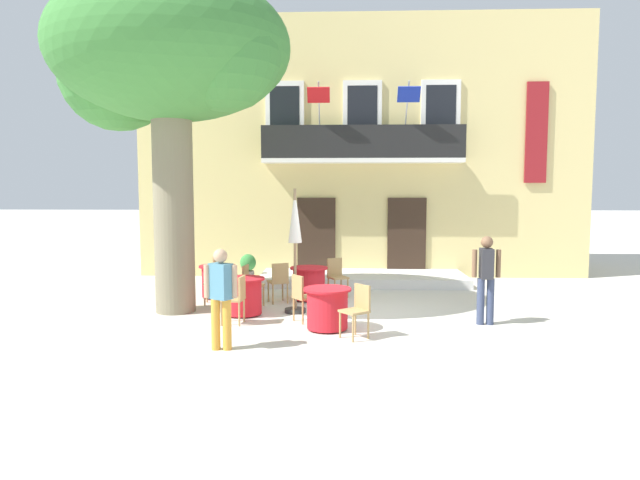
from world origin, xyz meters
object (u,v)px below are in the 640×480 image
cafe_chair_middle_1 (358,307)px  cafe_umbrella (295,232)px  ground_planter_left (248,267)px  cafe_chair_front_1 (217,280)px  cafe_chair_near_tree_1 (237,296)px  cafe_chair_middle_0 (302,295)px  cafe_chair_far_side_0 (337,275)px  plane_tree (167,58)px  pedestrian_near_entrance (221,293)px  cafe_chair_near_tree_0 (250,283)px  cafe_table_far_side (309,283)px  cafe_table_middle (327,308)px  cafe_table_front (218,281)px  cafe_chair_front_0 (219,271)px  pedestrian_mid_plaza (486,275)px  cafe_chair_far_side_1 (279,280)px  cafe_table_near_tree (243,296)px

cafe_chair_middle_1 → cafe_umbrella: size_ratio=0.36×
ground_planter_left → cafe_chair_front_1: bearing=-94.3°
cafe_chair_near_tree_1 → cafe_chair_middle_0: same height
cafe_chair_far_side_0 → cafe_umbrella: bearing=-115.8°
plane_tree → cafe_chair_middle_1: size_ratio=7.47×
cafe_chair_middle_1 → pedestrian_near_entrance: pedestrian_near_entrance is taller
ground_planter_left → pedestrian_near_entrance: pedestrian_near_entrance is taller
cafe_chair_near_tree_0 → cafe_table_far_side: size_ratio=1.05×
cafe_table_middle → cafe_table_front: 3.95m
cafe_chair_near_tree_0 → cafe_chair_front_1: size_ratio=1.00×
cafe_table_middle → cafe_chair_far_side_0: 3.12m
cafe_table_middle → cafe_chair_front_0: size_ratio=0.95×
cafe_table_middle → pedestrian_mid_plaza: size_ratio=0.52×
cafe_chair_far_side_1 → cafe_chair_far_side_0: bearing=32.0°
cafe_table_near_tree → ground_planter_left: 3.95m
cafe_chair_near_tree_0 → cafe_table_middle: (1.71, -1.86, -0.14)m
cafe_table_middle → cafe_table_far_side: size_ratio=1.00×
cafe_chair_far_side_0 → cafe_chair_far_side_1: (-1.28, -0.80, 0.00)m
pedestrian_near_entrance → cafe_chair_middle_0: bearing=59.0°
cafe_table_far_side → cafe_chair_far_side_1: size_ratio=0.95×
cafe_umbrella → pedestrian_mid_plaza: (3.65, -0.88, -0.72)m
cafe_table_near_tree → cafe_table_front: size_ratio=1.00×
cafe_chair_near_tree_1 → cafe_chair_far_side_1: (0.57, 1.96, 0.00)m
cafe_chair_near_tree_0 → pedestrian_mid_plaza: size_ratio=0.55×
cafe_table_near_tree → cafe_table_far_side: 2.01m
cafe_chair_front_0 → cafe_chair_front_1: bearing=-79.6°
plane_tree → cafe_chair_front_1: bearing=44.4°
cafe_umbrella → cafe_chair_far_side_1: bearing=115.6°
plane_tree → cafe_table_far_side: size_ratio=7.87×
plane_tree → cafe_table_front: size_ratio=7.87×
cafe_chair_far_side_1 → ground_planter_left: cafe_chair_far_side_1 is taller
cafe_table_front → pedestrian_near_entrance: (1.02, -4.25, 0.51)m
cafe_chair_far_side_0 → pedestrian_mid_plaza: bearing=-42.8°
cafe_chair_middle_1 → cafe_chair_front_0: same height
cafe_table_front → cafe_chair_far_side_0: cafe_chair_far_side_0 is taller
cafe_chair_middle_0 → cafe_chair_front_0: (-2.29, 3.09, 0.00)m
cafe_table_front → pedestrian_near_entrance: size_ratio=0.54×
cafe_chair_middle_0 → cafe_chair_front_0: bearing=126.5°
cafe_chair_front_0 → cafe_chair_near_tree_0: bearing=-59.2°
cafe_chair_front_0 → pedestrian_near_entrance: 5.14m
cafe_table_near_tree → pedestrian_near_entrance: pedestrian_near_entrance is taller
cafe_chair_middle_0 → cafe_table_far_side: cafe_chair_middle_0 is taller
cafe_chair_front_1 → pedestrian_near_entrance: 3.64m
cafe_chair_far_side_0 → cafe_chair_far_side_1: bearing=-148.0°
cafe_chair_near_tree_0 → cafe_chair_middle_0: same height
cafe_chair_far_side_0 → cafe_table_middle: bearing=-92.5°
cafe_table_near_tree → cafe_chair_front_1: bearing=126.1°
cafe_table_near_tree → cafe_table_middle: size_ratio=1.00×
cafe_chair_middle_1 → cafe_chair_middle_0: bearing=132.8°
cafe_chair_near_tree_1 → cafe_chair_front_1: bearing=113.5°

